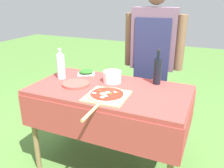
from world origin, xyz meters
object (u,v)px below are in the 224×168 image
at_px(person_cook, 153,54).
at_px(herb_container, 86,72).
at_px(oil_bottle, 157,70).
at_px(mixing_tub, 112,77).
at_px(water_bottle, 61,64).
at_px(prep_table, 110,99).
at_px(plate_stack, 76,84).
at_px(pizza_on_peel, 106,96).

height_order(person_cook, herb_container, person_cook).
xyz_separation_m(oil_bottle, mixing_tub, (-0.38, -0.12, -0.07)).
distance_m(person_cook, water_bottle, 0.95).
bearing_deg(prep_table, person_cook, 74.79).
height_order(herb_container, plate_stack, herb_container).
bearing_deg(prep_table, mixing_tub, 105.01).
distance_m(prep_table, person_cook, 0.76).
distance_m(oil_bottle, herb_container, 0.71).
height_order(prep_table, person_cook, person_cook).
distance_m(person_cook, herb_container, 0.72).
distance_m(water_bottle, herb_container, 0.27).
bearing_deg(person_cook, pizza_on_peel, 78.92).
height_order(pizza_on_peel, herb_container, herb_container).
height_order(prep_table, water_bottle, water_bottle).
height_order(herb_container, mixing_tub, mixing_tub).
bearing_deg(herb_container, plate_stack, -77.17).
distance_m(prep_table, plate_stack, 0.32).
bearing_deg(prep_table, water_bottle, 174.92).
xyz_separation_m(oil_bottle, herb_container, (-0.70, -0.02, -0.10)).
xyz_separation_m(pizza_on_peel, plate_stack, (-0.35, 0.14, -0.00)).
height_order(person_cook, water_bottle, person_cook).
xyz_separation_m(person_cook, water_bottle, (-0.70, -0.64, -0.03)).
bearing_deg(prep_table, pizza_on_peel, -72.98).
xyz_separation_m(pizza_on_peel, mixing_tub, (-0.10, 0.33, 0.04)).
relative_size(person_cook, water_bottle, 5.77).
distance_m(pizza_on_peel, plate_stack, 0.38).
xyz_separation_m(person_cook, herb_container, (-0.55, -0.44, -0.14)).
bearing_deg(water_bottle, oil_bottle, 14.14).
xyz_separation_m(prep_table, plate_stack, (-0.30, -0.05, 0.11)).
height_order(water_bottle, herb_container, water_bottle).
bearing_deg(water_bottle, mixing_tub, 11.67).
bearing_deg(mixing_tub, plate_stack, -142.63).
bearing_deg(pizza_on_peel, water_bottle, 154.94).
height_order(prep_table, mixing_tub, mixing_tub).
xyz_separation_m(pizza_on_peel, water_bottle, (-0.57, 0.24, 0.12)).
xyz_separation_m(water_bottle, plate_stack, (0.22, -0.10, -0.12)).
bearing_deg(herb_container, person_cook, 38.91).
distance_m(oil_bottle, mixing_tub, 0.40).
bearing_deg(plate_stack, water_bottle, 155.61).
relative_size(oil_bottle, water_bottle, 1.09).
relative_size(person_cook, plate_stack, 6.88).
distance_m(water_bottle, plate_stack, 0.27).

